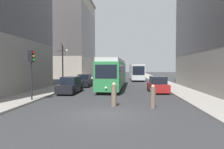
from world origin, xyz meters
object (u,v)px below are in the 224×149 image
parked_car_left_mid (99,76)px  pedestrian_crossing_far (114,95)px  lamp_post_left_near (63,59)px  parked_car_left_far (71,85)px  pedestrian_crossing_near (153,97)px  parked_car_right_far (158,85)px  parked_car_left_near (85,81)px  transit_bus (136,71)px  traffic_light_near_left (31,62)px  streetcar (114,73)px

parked_car_left_mid → pedestrian_crossing_far: parked_car_left_mid is taller
parked_car_left_mid → lamp_post_left_near: 19.16m
parked_car_left_far → pedestrian_crossing_near: size_ratio=3.02×
parked_car_right_far → lamp_post_left_near: 12.22m
parked_car_left_mid → lamp_post_left_near: lamp_post_left_near is taller
parked_car_left_near → parked_car_right_far: (9.79, -5.83, -0.00)m
lamp_post_left_near → pedestrian_crossing_near: bearing=-45.9°
lamp_post_left_near → parked_car_left_mid: bearing=84.2°
parked_car_left_near → transit_bus: bearing=58.7°
parked_car_left_near → parked_car_right_far: bearing=-32.8°
pedestrian_crossing_far → traffic_light_near_left: bearing=-82.5°
parked_car_right_far → pedestrian_crossing_near: 8.71m
parked_car_right_far → pedestrian_crossing_near: bearing=76.3°
traffic_light_near_left → pedestrian_crossing_near: bearing=-10.9°
pedestrian_crossing_far → traffic_light_near_left: size_ratio=0.43×
lamp_post_left_near → traffic_light_near_left: bearing=-88.5°
parked_car_left_far → traffic_light_near_left: traffic_light_near_left is taller
streetcar → parked_car_left_near: size_ratio=3.32×
streetcar → parked_car_right_far: 7.01m
parked_car_left_far → transit_bus: bearing=69.5°
parked_car_right_far → lamp_post_left_near: size_ratio=0.75×
parked_car_left_mid → parked_car_left_near: bearing=-87.8°
transit_bus → traffic_light_near_left: traffic_light_near_left is taller
parked_car_left_mid → pedestrian_crossing_near: size_ratio=2.76×
pedestrian_crossing_near → pedestrian_crossing_far: size_ratio=0.94×
streetcar → pedestrian_crossing_near: bearing=-72.1°
parked_car_left_far → pedestrian_crossing_far: parked_car_left_far is taller
transit_bus → parked_car_right_far: (1.48, -20.59, -1.10)m
transit_bus → pedestrian_crossing_far: (-2.96, -28.76, -1.13)m
parked_car_left_near → parked_car_right_far: 11.39m
parked_car_left_mid → transit_bus: bearing=2.3°
transit_bus → pedestrian_crossing_far: bearing=-97.2°
parked_car_left_mid → parked_car_left_far: 21.76m
parked_car_right_far → lamp_post_left_near: (-11.69, 1.77, 3.11)m
pedestrian_crossing_near → parked_car_left_mid: bearing=165.8°
parked_car_left_near → lamp_post_left_near: lamp_post_left_near is taller
transit_bus → parked_car_right_far: 20.68m
streetcar → pedestrian_crossing_near: 13.49m
streetcar → parked_car_left_mid: 16.87m
streetcar → traffic_light_near_left: (-6.13, -11.02, 1.23)m
parked_car_left_mid → pedestrian_crossing_near: bearing=-72.2°
parked_car_right_far → streetcar: bearing=-41.9°
streetcar → pedestrian_crossing_far: 12.62m
lamp_post_left_near → streetcar: bearing=22.2°
transit_bus → lamp_post_left_near: bearing=-119.8°
parked_car_left_far → pedestrian_crossing_near: (8.12, -7.38, -0.07)m
parked_car_left_near → pedestrian_crossing_near: size_ratio=2.74×
parked_car_left_far → traffic_light_near_left: size_ratio=1.21×
pedestrian_crossing_near → parked_car_right_far: bearing=139.2°
streetcar → parked_car_left_near: bearing=163.7°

